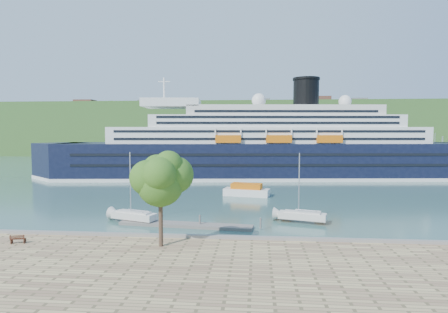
% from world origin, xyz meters
% --- Properties ---
extents(ground, '(400.00, 400.00, 0.00)m').
position_xyz_m(ground, '(0.00, 0.00, 0.00)').
color(ground, '#315855').
rests_on(ground, ground).
extents(far_hillside, '(400.00, 50.00, 24.00)m').
position_xyz_m(far_hillside, '(0.00, 145.00, 12.00)').
color(far_hillside, '#305E25').
rests_on(far_hillside, ground).
extents(quay_coping, '(220.00, 0.50, 0.30)m').
position_xyz_m(quay_coping, '(0.00, -0.20, 1.15)').
color(quay_coping, slate).
rests_on(quay_coping, promenade).
extents(cruise_ship, '(107.77, 26.10, 23.97)m').
position_xyz_m(cruise_ship, '(8.51, 54.48, 11.99)').
color(cruise_ship, black).
rests_on(cruise_ship, ground).
extents(park_bench, '(1.46, 0.83, 0.88)m').
position_xyz_m(park_bench, '(-13.91, -3.36, 1.44)').
color(park_bench, '#4E2516').
rests_on(park_bench, promenade).
extents(promenade_tree, '(5.63, 5.63, 9.33)m').
position_xyz_m(promenade_tree, '(-0.52, -3.04, 5.66)').
color(promenade_tree, '#225516').
rests_on(promenade_tree, promenade).
extents(floating_pontoon, '(16.30, 3.71, 0.36)m').
position_xyz_m(floating_pontoon, '(-0.39, 7.82, 0.18)').
color(floating_pontoon, gray).
rests_on(floating_pontoon, ground).
extents(sailboat_white_near, '(6.70, 3.85, 8.36)m').
position_xyz_m(sailboat_white_near, '(-7.10, 9.09, 4.18)').
color(sailboat_white_near, silver).
rests_on(sailboat_white_near, ground).
extents(sailboat_white_far, '(6.64, 3.47, 8.26)m').
position_xyz_m(sailboat_white_far, '(13.72, 10.86, 4.13)').
color(sailboat_white_far, silver).
rests_on(sailboat_white_far, ground).
extents(tender_launch, '(8.35, 4.30, 2.20)m').
position_xyz_m(tender_launch, '(6.33, 29.34, 1.10)').
color(tender_launch, orange).
rests_on(tender_launch, ground).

